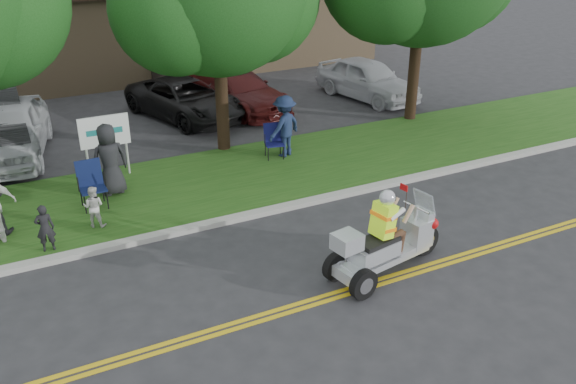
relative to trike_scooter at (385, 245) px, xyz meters
name	(u,v)px	position (x,y,z in m)	size (l,w,h in m)	color
ground	(336,278)	(-0.91, 0.26, -0.63)	(120.00, 120.00, 0.00)	#28282B
centerline_near	(352,293)	(-0.91, -0.32, -0.62)	(60.00, 0.10, 0.01)	gold
centerline_far	(348,289)	(-0.91, -0.16, -0.62)	(60.00, 0.10, 0.01)	gold
curb	(269,211)	(-0.91, 3.31, -0.57)	(60.00, 0.25, 0.12)	#A8A89E
grass_verge	(234,177)	(-0.91, 5.46, -0.57)	(60.00, 4.00, 0.10)	#1C4913
commercial_building	(157,16)	(1.09, 19.23, 1.38)	(18.00, 8.20, 4.00)	#9E7F5B
business_sign	(105,135)	(-3.81, 6.86, 0.63)	(1.25, 0.06, 1.75)	silver
trike_scooter	(385,245)	(0.00, 0.00, 0.00)	(2.74, 1.10, 1.79)	black
lawn_chair_a	(273,138)	(0.60, 6.23, 0.01)	(0.60, 0.61, 0.94)	black
lawn_chair_b	(91,181)	(-4.50, 5.34, 0.09)	(0.58, 0.61, 1.10)	black
spectator_chair_a	(284,126)	(0.91, 6.15, 0.34)	(1.12, 0.64, 1.73)	#192647
spectator_chair_b	(109,160)	(-3.95, 5.80, 0.36)	(0.86, 0.56, 1.77)	black
child_left	(45,228)	(-5.72, 3.66, -0.01)	(0.37, 0.24, 1.02)	black
child_right	(94,206)	(-4.66, 4.28, -0.05)	(0.46, 0.36, 0.94)	silver
parked_car_far_left	(9,130)	(-5.91, 9.75, 0.17)	(1.89, 4.69, 1.60)	#B9BDC1
parked_car_mid	(185,99)	(-0.44, 10.91, 0.02)	(2.14, 4.65, 1.29)	black
parked_car_right	(237,90)	(1.49, 11.02, 0.05)	(1.89, 4.66, 1.35)	#410F0F
parked_car_far_right	(367,79)	(6.25, 10.09, 0.11)	(1.73, 4.30, 1.47)	#B3B5BB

